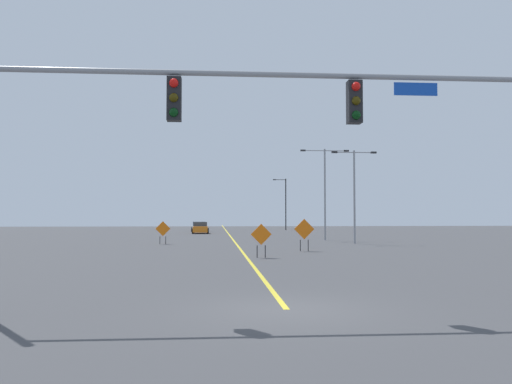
{
  "coord_description": "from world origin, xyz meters",
  "views": [
    {
      "loc": [
        -1.74,
        -12.72,
        2.27
      ],
      "look_at": [
        1.39,
        26.9,
        3.97
      ],
      "focal_mm": 37.38,
      "sensor_mm": 36.0,
      "label": 1
    }
  ],
  "objects_px": {
    "street_lamp_mid_right": "(325,185)",
    "construction_sign_median_far": "(261,236)",
    "construction_sign_left_lane": "(304,231)",
    "car_orange_near": "(201,228)",
    "traffic_signal_assembly": "(182,115)",
    "car_silver_distant": "(199,227)",
    "street_lamp_mid_left": "(354,188)",
    "construction_sign_median_near": "(163,230)",
    "street_lamp_near_left": "(285,201)"
  },
  "relations": [
    {
      "from": "street_lamp_mid_left",
      "to": "construction_sign_left_lane",
      "type": "xyz_separation_m",
      "value": [
        -5.43,
        -8.3,
        -3.15
      ]
    },
    {
      "from": "traffic_signal_assembly",
      "to": "construction_sign_median_near",
      "type": "relative_size",
      "value": 7.5
    },
    {
      "from": "street_lamp_mid_right",
      "to": "construction_sign_median_far",
      "type": "height_order",
      "value": "street_lamp_mid_right"
    },
    {
      "from": "street_lamp_mid_right",
      "to": "construction_sign_median_far",
      "type": "bearing_deg",
      "value": -111.41
    },
    {
      "from": "traffic_signal_assembly",
      "to": "construction_sign_left_lane",
      "type": "height_order",
      "value": "traffic_signal_assembly"
    },
    {
      "from": "construction_sign_median_near",
      "to": "street_lamp_near_left",
      "type": "bearing_deg",
      "value": 68.68
    },
    {
      "from": "street_lamp_near_left",
      "to": "street_lamp_mid_left",
      "type": "bearing_deg",
      "value": -89.25
    },
    {
      "from": "street_lamp_mid_right",
      "to": "construction_sign_median_far",
      "type": "xyz_separation_m",
      "value": [
        -7.42,
        -18.94,
        -3.78
      ]
    },
    {
      "from": "traffic_signal_assembly",
      "to": "construction_sign_median_near",
      "type": "bearing_deg",
      "value": 96.24
    },
    {
      "from": "traffic_signal_assembly",
      "to": "construction_sign_median_far",
      "type": "height_order",
      "value": "traffic_signal_assembly"
    },
    {
      "from": "traffic_signal_assembly",
      "to": "car_orange_near",
      "type": "distance_m",
      "value": 52.7
    },
    {
      "from": "street_lamp_near_left",
      "to": "construction_sign_left_lane",
      "type": "height_order",
      "value": "street_lamp_near_left"
    },
    {
      "from": "construction_sign_median_far",
      "to": "traffic_signal_assembly",
      "type": "bearing_deg",
      "value": -101.98
    },
    {
      "from": "street_lamp_mid_right",
      "to": "traffic_signal_assembly",
      "type": "bearing_deg",
      "value": -107.3
    },
    {
      "from": "construction_sign_left_lane",
      "to": "construction_sign_median_near",
      "type": "xyz_separation_m",
      "value": [
        -9.57,
        8.87,
        -0.17
      ]
    },
    {
      "from": "car_orange_near",
      "to": "construction_sign_median_far",
      "type": "bearing_deg",
      "value": -83.68
    },
    {
      "from": "street_lamp_mid_right",
      "to": "construction_sign_median_near",
      "type": "xyz_separation_m",
      "value": [
        -13.87,
        -5.19,
        -3.81
      ]
    },
    {
      "from": "construction_sign_left_lane",
      "to": "car_silver_distant",
      "type": "bearing_deg",
      "value": 100.65
    },
    {
      "from": "construction_sign_left_lane",
      "to": "construction_sign_median_far",
      "type": "height_order",
      "value": "construction_sign_left_lane"
    },
    {
      "from": "construction_sign_median_far",
      "to": "car_orange_near",
      "type": "relative_size",
      "value": 0.47
    },
    {
      "from": "street_lamp_mid_left",
      "to": "construction_sign_left_lane",
      "type": "bearing_deg",
      "value": -123.21
    },
    {
      "from": "street_lamp_mid_right",
      "to": "car_silver_distant",
      "type": "height_order",
      "value": "street_lamp_mid_right"
    },
    {
      "from": "construction_sign_left_lane",
      "to": "construction_sign_median_far",
      "type": "distance_m",
      "value": 5.79
    },
    {
      "from": "street_lamp_near_left",
      "to": "construction_sign_left_lane",
      "type": "xyz_separation_m",
      "value": [
        -4.94,
        -46.05,
        -2.99
      ]
    },
    {
      "from": "street_lamp_near_left",
      "to": "traffic_signal_assembly",
      "type": "bearing_deg",
      "value": -99.7
    },
    {
      "from": "car_silver_distant",
      "to": "traffic_signal_assembly",
      "type": "bearing_deg",
      "value": -88.85
    },
    {
      "from": "construction_sign_left_lane",
      "to": "construction_sign_median_far",
      "type": "bearing_deg",
      "value": -122.74
    },
    {
      "from": "construction_sign_left_lane",
      "to": "construction_sign_median_near",
      "type": "distance_m",
      "value": 13.05
    },
    {
      "from": "construction_sign_left_lane",
      "to": "car_orange_near",
      "type": "relative_size",
      "value": 0.53
    },
    {
      "from": "traffic_signal_assembly",
      "to": "car_silver_distant",
      "type": "bearing_deg",
      "value": 91.15
    },
    {
      "from": "street_lamp_mid_left",
      "to": "street_lamp_near_left",
      "type": "relative_size",
      "value": 0.96
    },
    {
      "from": "street_lamp_mid_left",
      "to": "construction_sign_median_near",
      "type": "xyz_separation_m",
      "value": [
        -15.01,
        0.57,
        -3.32
      ]
    },
    {
      "from": "street_lamp_mid_left",
      "to": "car_silver_distant",
      "type": "xyz_separation_m",
      "value": [
        -13.05,
        32.23,
        -3.79
      ]
    },
    {
      "from": "traffic_signal_assembly",
      "to": "street_lamp_mid_left",
      "type": "relative_size",
      "value": 1.8
    },
    {
      "from": "traffic_signal_assembly",
      "to": "street_lamp_mid_left",
      "type": "xyz_separation_m",
      "value": [
        11.83,
        28.54,
        -0.24
      ]
    },
    {
      "from": "traffic_signal_assembly",
      "to": "construction_sign_median_far",
      "type": "relative_size",
      "value": 7.39
    },
    {
      "from": "street_lamp_mid_left",
      "to": "car_silver_distant",
      "type": "bearing_deg",
      "value": 112.05
    },
    {
      "from": "street_lamp_mid_left",
      "to": "street_lamp_mid_right",
      "type": "height_order",
      "value": "street_lamp_mid_right"
    },
    {
      "from": "traffic_signal_assembly",
      "to": "street_lamp_mid_right",
      "type": "height_order",
      "value": "street_lamp_mid_right"
    },
    {
      "from": "construction_sign_median_near",
      "to": "car_orange_near",
      "type": "xyz_separation_m",
      "value": [
        2.33,
        23.43,
        -0.45
      ]
    },
    {
      "from": "construction_sign_median_near",
      "to": "car_orange_near",
      "type": "bearing_deg",
      "value": 84.33
    },
    {
      "from": "street_lamp_mid_left",
      "to": "street_lamp_mid_right",
      "type": "xyz_separation_m",
      "value": [
        -1.14,
        5.76,
        0.49
      ]
    },
    {
      "from": "traffic_signal_assembly",
      "to": "construction_sign_median_near",
      "type": "height_order",
      "value": "traffic_signal_assembly"
    },
    {
      "from": "construction_sign_left_lane",
      "to": "construction_sign_median_far",
      "type": "relative_size",
      "value": 1.12
    },
    {
      "from": "street_lamp_mid_right",
      "to": "construction_sign_median_far",
      "type": "distance_m",
      "value": 20.69
    },
    {
      "from": "car_silver_distant",
      "to": "construction_sign_median_near",
      "type": "bearing_deg",
      "value": -93.54
    },
    {
      "from": "traffic_signal_assembly",
      "to": "construction_sign_median_far",
      "type": "distance_m",
      "value": 16.1
    },
    {
      "from": "car_silver_distant",
      "to": "car_orange_near",
      "type": "relative_size",
      "value": 1.2
    },
    {
      "from": "traffic_signal_assembly",
      "to": "street_lamp_mid_left",
      "type": "distance_m",
      "value": 30.89
    },
    {
      "from": "street_lamp_mid_left",
      "to": "car_silver_distant",
      "type": "relative_size",
      "value": 1.6
    }
  ]
}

